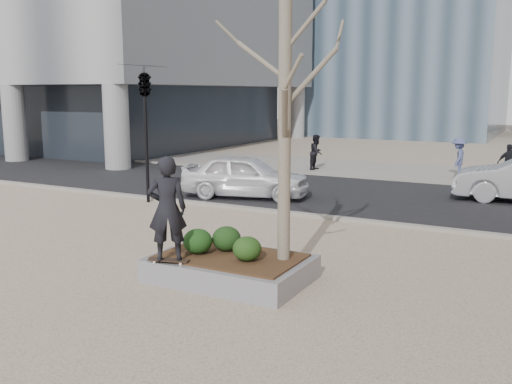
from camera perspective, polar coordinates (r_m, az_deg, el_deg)
The scene contains 16 objects.
ground at distance 11.89m, azimuth -6.73°, elevation -7.95°, with size 120.00×120.00×0.00m, color tan.
street at distance 20.66m, azimuth 9.22°, elevation -0.28°, with size 60.00×8.00×0.02m, color black.
far_sidewalk at distance 27.30m, azimuth 13.98°, elevation 2.05°, with size 60.00×6.00×0.02m, color gray.
planter at distance 11.30m, azimuth -2.54°, elevation -7.65°, with size 3.00×2.00×0.45m, color gray.
planter_mulch at distance 11.23m, azimuth -2.55°, elevation -6.46°, with size 2.70×1.70×0.04m, color #382314.
sycamore_tree at distance 10.57m, azimuth 2.92°, elevation 10.74°, with size 2.80×2.80×6.60m, color gray, non-canonical shape.
shrub_left at distance 11.36m, azimuth -5.86°, elevation -4.92°, with size 0.58×0.58×0.50m, color #153A12.
shrub_middle at distance 11.50m, azimuth -2.96°, elevation -4.68°, with size 0.58×0.58×0.50m, color black.
shrub_right at distance 10.82m, azimuth -0.90°, elevation -5.69°, with size 0.55×0.55×0.47m, color #193A12.
skateboard at distance 10.97m, azimuth -8.72°, elevation -6.87°, with size 0.78×0.20×0.07m, color black, non-canonical shape.
skateboarder at distance 10.72m, azimuth -8.87°, elevation -1.64°, with size 0.72×0.47×1.97m, color black.
police_car at distance 19.76m, azimuth -1.07°, elevation 1.63°, with size 1.77×4.41×1.50m, color white.
pedestrian_a at distance 26.96m, azimuth 6.07°, elevation 3.98°, with size 0.80×0.62×1.65m, color black.
pedestrian_b at distance 25.70m, azimuth 19.57°, elevation 3.23°, with size 1.10×0.63×1.71m, color #485382.
pedestrian_c at distance 25.30m, azimuth 23.97°, elevation 2.66°, with size 0.90×0.38×1.54m, color black.
traffic_light_near at distance 19.15m, azimuth -10.93°, elevation 5.63°, with size 0.60×2.48×4.50m, color black, non-canonical shape.
Camera 1 is at (6.48, -9.27, 3.65)m, focal length 40.00 mm.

